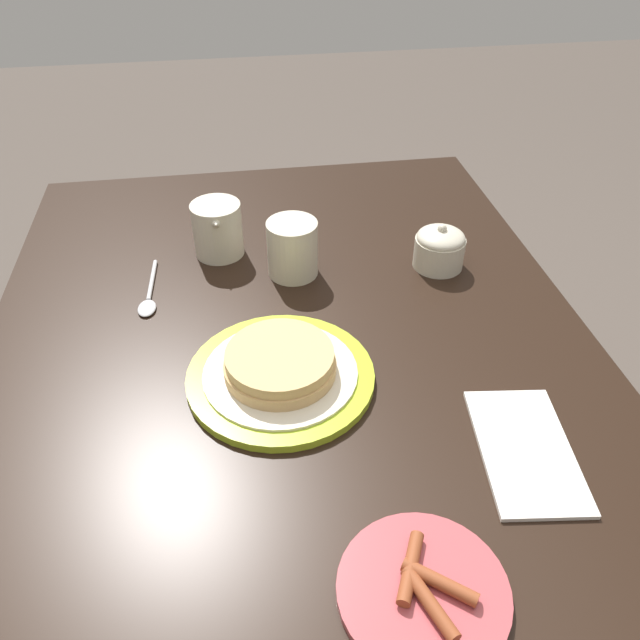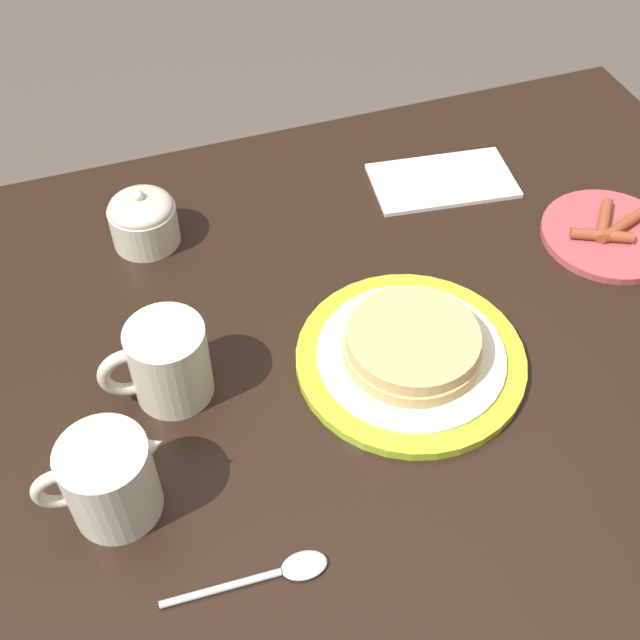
{
  "view_description": "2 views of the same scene",
  "coord_description": "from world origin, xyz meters",
  "px_view_note": "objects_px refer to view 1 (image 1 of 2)",
  "views": [
    {
      "loc": [
        -0.66,
        0.06,
        1.31
      ],
      "look_at": [
        0.02,
        -0.04,
        0.75
      ],
      "focal_mm": 35.0,
      "sensor_mm": 36.0,
      "label": 1
    },
    {
      "loc": [
        0.21,
        0.51,
        1.41
      ],
      "look_at": [
        0.02,
        -0.04,
        0.75
      ],
      "focal_mm": 45.0,
      "sensor_mm": 36.0,
      "label": 2
    }
  ],
  "objects_px": {
    "sugar_bowl": "(440,247)",
    "side_plate_bacon": "(423,590)",
    "creamer_pitcher": "(217,228)",
    "napkin": "(525,450)",
    "spoon": "(149,298)",
    "coffee_mug": "(292,247)",
    "pancake_plate": "(280,370)"
  },
  "relations": [
    {
      "from": "sugar_bowl",
      "to": "side_plate_bacon",
      "type": "bearing_deg",
      "value": 161.49
    },
    {
      "from": "sugar_bowl",
      "to": "creamer_pitcher",
      "type": "bearing_deg",
      "value": 75.22
    },
    {
      "from": "side_plate_bacon",
      "to": "creamer_pitcher",
      "type": "xyz_separation_m",
      "value": [
        0.65,
        0.18,
        0.04
      ]
    },
    {
      "from": "napkin",
      "to": "creamer_pitcher",
      "type": "bearing_deg",
      "value": 34.88
    },
    {
      "from": "creamer_pitcher",
      "to": "napkin",
      "type": "relative_size",
      "value": 0.63
    },
    {
      "from": "creamer_pitcher",
      "to": "spoon",
      "type": "distance_m",
      "value": 0.17
    },
    {
      "from": "side_plate_bacon",
      "to": "creamer_pitcher",
      "type": "distance_m",
      "value": 0.67
    },
    {
      "from": "coffee_mug",
      "to": "creamer_pitcher",
      "type": "distance_m",
      "value": 0.14
    },
    {
      "from": "pancake_plate",
      "to": "spoon",
      "type": "distance_m",
      "value": 0.28
    },
    {
      "from": "sugar_bowl",
      "to": "napkin",
      "type": "height_order",
      "value": "sugar_bowl"
    },
    {
      "from": "napkin",
      "to": "spoon",
      "type": "height_order",
      "value": "spoon"
    },
    {
      "from": "napkin",
      "to": "sugar_bowl",
      "type": "bearing_deg",
      "value": -2.19
    },
    {
      "from": "pancake_plate",
      "to": "coffee_mug",
      "type": "xyz_separation_m",
      "value": [
        0.25,
        -0.05,
        0.03
      ]
    },
    {
      "from": "side_plate_bacon",
      "to": "creamer_pitcher",
      "type": "bearing_deg",
      "value": 15.25
    },
    {
      "from": "pancake_plate",
      "to": "sugar_bowl",
      "type": "relative_size",
      "value": 3.01
    },
    {
      "from": "pancake_plate",
      "to": "napkin",
      "type": "height_order",
      "value": "pancake_plate"
    },
    {
      "from": "sugar_bowl",
      "to": "napkin",
      "type": "bearing_deg",
      "value": 177.81
    },
    {
      "from": "coffee_mug",
      "to": "sugar_bowl",
      "type": "relative_size",
      "value": 1.38
    },
    {
      "from": "coffee_mug",
      "to": "napkin",
      "type": "distance_m",
      "value": 0.48
    },
    {
      "from": "coffee_mug",
      "to": "spoon",
      "type": "xyz_separation_m",
      "value": [
        -0.04,
        0.23,
        -0.04
      ]
    },
    {
      "from": "pancake_plate",
      "to": "spoon",
      "type": "relative_size",
      "value": 1.65
    },
    {
      "from": "pancake_plate",
      "to": "creamer_pitcher",
      "type": "height_order",
      "value": "creamer_pitcher"
    },
    {
      "from": "creamer_pitcher",
      "to": "napkin",
      "type": "distance_m",
      "value": 0.61
    },
    {
      "from": "coffee_mug",
      "to": "sugar_bowl",
      "type": "height_order",
      "value": "coffee_mug"
    },
    {
      "from": "coffee_mug",
      "to": "napkin",
      "type": "height_order",
      "value": "coffee_mug"
    },
    {
      "from": "sugar_bowl",
      "to": "spoon",
      "type": "distance_m",
      "value": 0.48
    },
    {
      "from": "pancake_plate",
      "to": "sugar_bowl",
      "type": "xyz_separation_m",
      "value": [
        0.23,
        -0.29,
        0.02
      ]
    },
    {
      "from": "pancake_plate",
      "to": "creamer_pitcher",
      "type": "xyz_separation_m",
      "value": [
        0.33,
        0.07,
        0.03
      ]
    },
    {
      "from": "creamer_pitcher",
      "to": "spoon",
      "type": "xyz_separation_m",
      "value": [
        -0.12,
        0.11,
        -0.05
      ]
    },
    {
      "from": "napkin",
      "to": "spoon",
      "type": "bearing_deg",
      "value": 50.75
    },
    {
      "from": "pancake_plate",
      "to": "coffee_mug",
      "type": "height_order",
      "value": "coffee_mug"
    },
    {
      "from": "pancake_plate",
      "to": "creamer_pitcher",
      "type": "relative_size",
      "value": 1.98
    }
  ]
}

